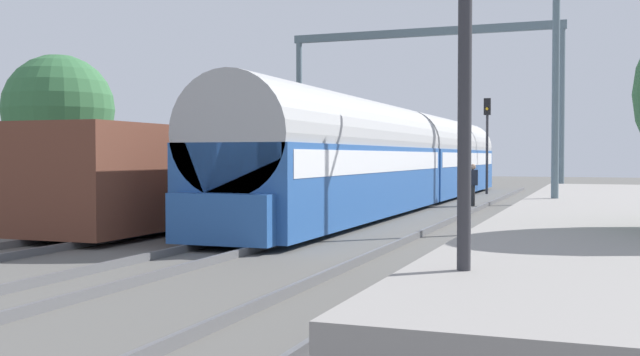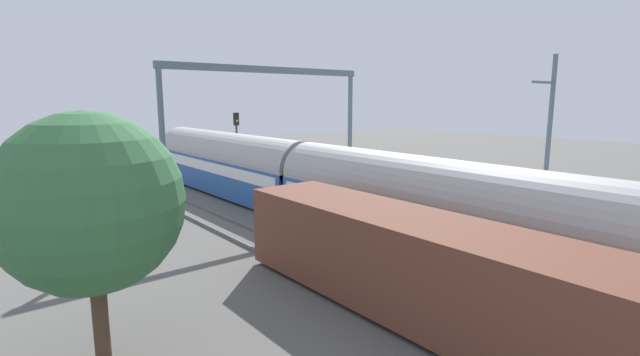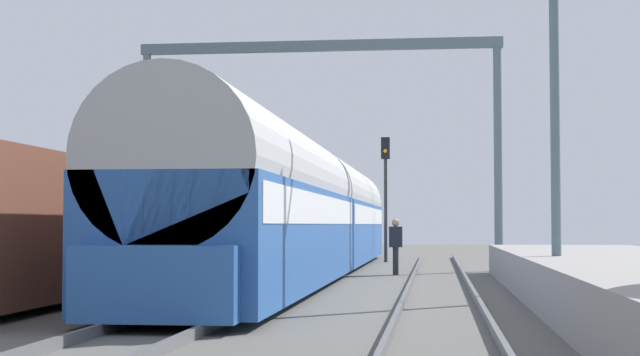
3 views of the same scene
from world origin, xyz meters
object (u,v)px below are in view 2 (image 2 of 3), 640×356
at_px(passenger_train, 305,181).
at_px(railway_signal_far, 237,139).
at_px(freight_car, 417,267).
at_px(person_crossing, 339,191).
at_px(catenary_gantry, 270,108).

relative_size(passenger_train, railway_signal_far, 6.36).
height_order(freight_car, person_crossing, freight_car).
bearing_deg(passenger_train, person_crossing, 10.24).
xyz_separation_m(passenger_train, railway_signal_far, (1.92, 10.57, 1.32)).
bearing_deg(person_crossing, passenger_train, 3.27).
bearing_deg(catenary_gantry, person_crossing, -44.80).
bearing_deg(freight_car, catenary_gantry, 73.62).
height_order(freight_car, catenary_gantry, catenary_gantry).
bearing_deg(freight_car, railway_signal_far, 74.24).
bearing_deg(freight_car, person_crossing, 58.52).
height_order(passenger_train, freight_car, passenger_train).
xyz_separation_m(passenger_train, person_crossing, (2.73, 0.49, -0.94)).
relative_size(passenger_train, freight_car, 2.53).
bearing_deg(person_crossing, railway_signal_far, -92.35).
distance_m(passenger_train, catenary_gantry, 4.87).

